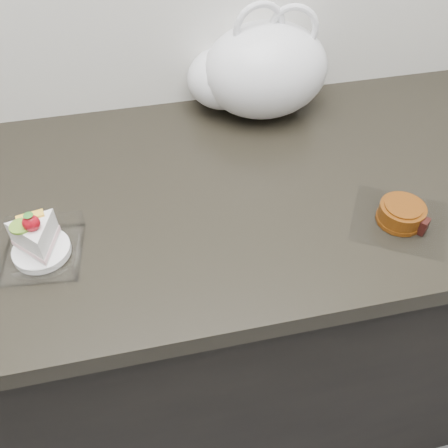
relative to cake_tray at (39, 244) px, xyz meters
name	(u,v)px	position (x,y,z in m)	size (l,w,h in m)	color
counter	(192,322)	(0.25, 0.11, -0.48)	(2.04, 0.64, 0.90)	black
cake_tray	(39,244)	(0.00, 0.00, 0.00)	(0.14, 0.14, 0.10)	white
mooncake_wrap	(402,215)	(0.62, -0.06, -0.01)	(0.22, 0.21, 0.04)	white
plastic_bag	(257,71)	(0.46, 0.34, 0.07)	(0.32, 0.23, 0.25)	white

